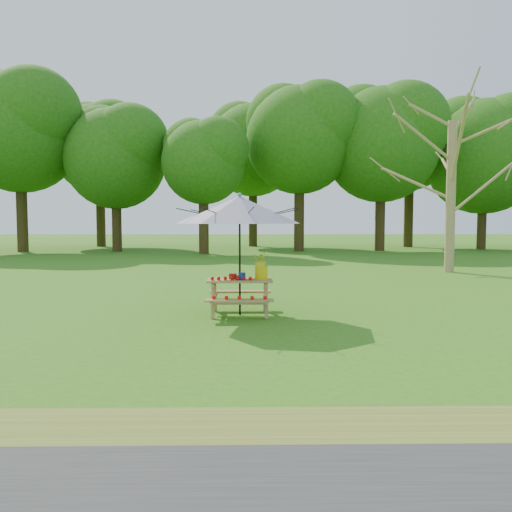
{
  "coord_description": "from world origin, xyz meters",
  "views": [
    {
      "loc": [
        -0.32,
        -6.75,
        1.74
      ],
      "look_at": [
        -0.18,
        2.43,
        1.1
      ],
      "focal_mm": 35.0,
      "sensor_mm": 36.0,
      "label": 1
    }
  ],
  "objects_px": {
    "patio_umbrella": "(240,210)",
    "picnic_table": "(240,298)",
    "bare_tree": "(455,57)",
    "flower_bucket": "(261,264)"
  },
  "relations": [
    {
      "from": "bare_tree",
      "to": "flower_bucket",
      "type": "distance_m",
      "value": 11.95
    },
    {
      "from": "bare_tree",
      "to": "flower_bucket",
      "type": "height_order",
      "value": "bare_tree"
    },
    {
      "from": "bare_tree",
      "to": "patio_umbrella",
      "type": "xyz_separation_m",
      "value": [
        -7.05,
        -7.75,
        -5.26
      ]
    },
    {
      "from": "patio_umbrella",
      "to": "flower_bucket",
      "type": "bearing_deg",
      "value": 5.42
    },
    {
      "from": "bare_tree",
      "to": "picnic_table",
      "type": "xyz_separation_m",
      "value": [
        -7.05,
        -7.75,
        -6.89
      ]
    },
    {
      "from": "patio_umbrella",
      "to": "flower_bucket",
      "type": "height_order",
      "value": "patio_umbrella"
    },
    {
      "from": "patio_umbrella",
      "to": "picnic_table",
      "type": "bearing_deg",
      "value": -95.19
    },
    {
      "from": "flower_bucket",
      "to": "picnic_table",
      "type": "bearing_deg",
      "value": -174.19
    },
    {
      "from": "picnic_table",
      "to": "patio_umbrella",
      "type": "distance_m",
      "value": 1.62
    },
    {
      "from": "picnic_table",
      "to": "patio_umbrella",
      "type": "bearing_deg",
      "value": 84.81
    }
  ]
}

